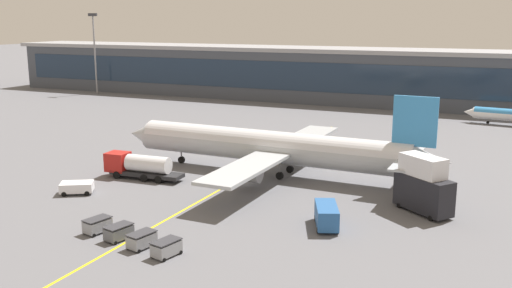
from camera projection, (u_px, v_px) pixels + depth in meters
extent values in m
plane|color=slate|center=(240.00, 181.00, 74.12)|extent=(700.00, 700.00, 0.00)
cube|color=yellow|center=(242.00, 177.00, 76.13)|extent=(1.40, 80.00, 0.01)
cube|color=#424751|center=(388.00, 79.00, 139.42)|extent=(215.48, 17.31, 12.51)
cube|color=#1E2D42|center=(380.00, 80.00, 131.51)|extent=(209.02, 0.16, 7.01)
cube|color=#99999E|center=(389.00, 51.00, 137.97)|extent=(219.79, 17.66, 1.00)
cylinder|color=#B2B7BC|center=(269.00, 148.00, 76.88)|extent=(39.11, 5.05, 4.03)
cylinder|color=silver|center=(269.00, 145.00, 76.81)|extent=(38.32, 4.87, 3.86)
cone|color=#B2B7BC|center=(142.00, 134.00, 85.66)|extent=(4.13, 3.93, 3.82)
cone|color=#B2B7BC|center=(431.00, 161.00, 67.93)|extent=(4.92, 3.55, 3.42)
cube|color=#388CD1|center=(415.00, 121.00, 67.82)|extent=(5.24, 0.50, 6.04)
cube|color=#B2B7BC|center=(402.00, 165.00, 65.43)|extent=(2.17, 6.49, 0.24)
cube|color=#B2B7BC|center=(415.00, 150.00, 72.54)|extent=(2.17, 6.49, 0.24)
cube|color=#B2B7BC|center=(245.00, 168.00, 67.32)|extent=(5.23, 16.51, 0.40)
cube|color=#B2B7BC|center=(306.00, 137.00, 85.32)|extent=(5.23, 16.51, 0.40)
cylinder|color=#939399|center=(249.00, 173.00, 70.64)|extent=(3.16, 2.30, 2.21)
cylinder|color=#939399|center=(292.00, 149.00, 83.44)|extent=(3.16, 2.30, 2.21)
cylinder|color=black|center=(181.00, 160.00, 83.47)|extent=(1.01, 0.43, 1.00)
cylinder|color=slate|center=(181.00, 154.00, 83.29)|extent=(0.20, 0.20, 1.69)
cylinder|color=black|center=(280.00, 176.00, 74.99)|extent=(1.01, 0.43, 1.00)
cylinder|color=slate|center=(280.00, 169.00, 74.81)|extent=(0.20, 0.20, 1.69)
cylinder|color=black|center=(290.00, 169.00, 78.19)|extent=(1.01, 0.43, 1.00)
cylinder|color=slate|center=(290.00, 163.00, 78.00)|extent=(0.20, 0.20, 1.69)
cube|color=#232326|center=(147.00, 174.00, 75.05)|extent=(10.12, 3.06, 0.50)
cube|color=#B21E19|center=(118.00, 162.00, 76.30)|extent=(2.94, 2.65, 2.50)
cube|color=black|center=(110.00, 157.00, 76.63)|extent=(0.29, 2.31, 1.12)
cylinder|color=silver|center=(148.00, 164.00, 74.66)|extent=(6.11, 2.53, 2.20)
cylinder|color=black|center=(117.00, 175.00, 75.35)|extent=(1.02, 0.41, 1.00)
cylinder|color=black|center=(127.00, 171.00, 77.52)|extent=(1.02, 0.41, 1.00)
cylinder|color=black|center=(144.00, 178.00, 73.92)|extent=(1.02, 0.41, 1.00)
cylinder|color=black|center=(154.00, 173.00, 76.09)|extent=(1.02, 0.41, 1.00)
cylinder|color=black|center=(158.00, 180.00, 73.19)|extent=(1.02, 0.41, 1.00)
cylinder|color=black|center=(167.00, 175.00, 75.36)|extent=(1.02, 0.41, 1.00)
cube|color=black|center=(423.00, 193.00, 61.75)|extent=(6.91, 6.14, 3.80)
cube|color=silver|center=(423.00, 166.00, 61.40)|extent=(5.49, 5.00, 2.20)
cylinder|color=black|center=(446.00, 215.00, 60.63)|extent=(0.63, 0.56, 0.60)
cylinder|color=black|center=(431.00, 218.00, 59.59)|extent=(0.63, 0.56, 0.60)
cylinder|color=black|center=(415.00, 202.00, 64.72)|extent=(0.63, 0.56, 0.60)
cylinder|color=black|center=(399.00, 205.00, 63.68)|extent=(0.63, 0.56, 0.60)
cube|color=#285B9E|center=(327.00, 215.00, 57.65)|extent=(3.83, 5.42, 2.00)
cube|color=black|center=(326.00, 208.00, 58.79)|extent=(2.41, 2.33, 0.60)
cylinder|color=black|center=(316.00, 218.00, 59.60)|extent=(0.46, 0.65, 0.60)
cylinder|color=black|center=(334.00, 218.00, 59.54)|extent=(0.46, 0.65, 0.60)
cylinder|color=black|center=(318.00, 230.00, 56.18)|extent=(0.46, 0.65, 0.60)
cylinder|color=black|center=(337.00, 231.00, 56.12)|extent=(0.46, 0.65, 0.60)
cube|color=white|center=(77.00, 187.00, 68.81)|extent=(4.44, 3.93, 1.10)
cube|color=black|center=(85.00, 185.00, 68.89)|extent=(2.21, 2.46, 0.33)
cylinder|color=black|center=(90.00, 188.00, 70.10)|extent=(0.64, 0.52, 0.60)
cylinder|color=black|center=(87.00, 193.00, 68.09)|extent=(0.64, 0.52, 0.60)
cylinder|color=black|center=(67.00, 189.00, 69.78)|extent=(0.64, 0.52, 0.60)
cylinder|color=black|center=(64.00, 194.00, 67.77)|extent=(0.64, 0.52, 0.60)
cube|color=gray|center=(97.00, 225.00, 56.29)|extent=(2.04, 2.87, 1.10)
cube|color=#333338|center=(97.00, 219.00, 56.14)|extent=(2.08, 2.93, 0.10)
cylinder|color=black|center=(101.00, 226.00, 57.67)|extent=(0.20, 0.38, 0.36)
cylinder|color=black|center=(111.00, 229.00, 56.79)|extent=(0.20, 0.38, 0.36)
cylinder|color=black|center=(84.00, 232.00, 56.04)|extent=(0.20, 0.38, 0.36)
cylinder|color=black|center=(94.00, 236.00, 55.16)|extent=(0.20, 0.38, 0.36)
cube|color=#595B60|center=(119.00, 233.00, 54.42)|extent=(2.04, 2.87, 1.10)
cube|color=#333338|center=(118.00, 226.00, 54.27)|extent=(2.08, 2.93, 0.10)
cylinder|color=black|center=(122.00, 233.00, 55.79)|extent=(0.20, 0.38, 0.36)
cylinder|color=black|center=(133.00, 236.00, 54.92)|extent=(0.20, 0.38, 0.36)
cylinder|color=black|center=(105.00, 240.00, 54.17)|extent=(0.20, 0.38, 0.36)
cylinder|color=black|center=(116.00, 243.00, 53.29)|extent=(0.20, 0.38, 0.36)
cube|color=gray|center=(142.00, 240.00, 52.55)|extent=(2.04, 2.87, 1.10)
cube|color=#333338|center=(141.00, 233.00, 52.40)|extent=(2.08, 2.93, 0.10)
cylinder|color=black|center=(145.00, 241.00, 53.92)|extent=(0.20, 0.38, 0.36)
cylinder|color=black|center=(156.00, 244.00, 53.04)|extent=(0.20, 0.38, 0.36)
cylinder|color=black|center=(128.00, 247.00, 52.29)|extent=(0.20, 0.38, 0.36)
cylinder|color=black|center=(139.00, 251.00, 51.42)|extent=(0.20, 0.38, 0.36)
cube|color=gray|center=(166.00, 248.00, 50.68)|extent=(2.04, 2.87, 1.10)
cube|color=#333338|center=(166.00, 241.00, 50.53)|extent=(2.08, 2.93, 0.10)
cylinder|color=black|center=(169.00, 248.00, 52.05)|extent=(0.20, 0.38, 0.36)
cylinder|color=black|center=(181.00, 252.00, 51.17)|extent=(0.20, 0.38, 0.36)
cylinder|color=black|center=(152.00, 256.00, 50.42)|extent=(0.20, 0.38, 0.36)
cylinder|color=black|center=(164.00, 260.00, 49.54)|extent=(0.20, 0.38, 0.36)
cone|color=white|center=(469.00, 112.00, 116.19)|extent=(2.47, 2.37, 2.13)
cylinder|color=black|center=(488.00, 122.00, 114.75)|extent=(0.61, 0.30, 0.58)
cylinder|color=slate|center=(488.00, 120.00, 114.64)|extent=(0.12, 0.12, 0.96)
cylinder|color=gray|center=(95.00, 55.00, 159.15)|extent=(0.44, 0.44, 21.37)
cube|color=#333338|center=(93.00, 15.00, 156.77)|extent=(2.80, 0.50, 0.80)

